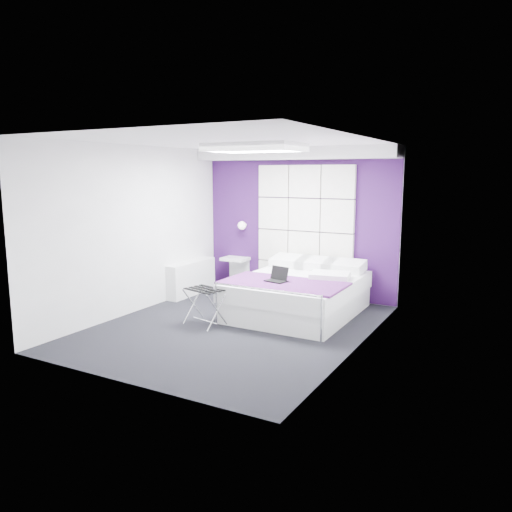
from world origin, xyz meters
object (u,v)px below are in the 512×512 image
(luggage_rack, at_px, (205,307))
(radiator, at_px, (191,278))
(nightstand, at_px, (236,259))
(bed, at_px, (298,294))
(laptop, at_px, (277,278))
(wall_lamp, at_px, (243,225))

(luggage_rack, bearing_deg, radiator, 145.70)
(nightstand, bearing_deg, bed, -29.04)
(nightstand, bearing_deg, laptop, -42.56)
(wall_lamp, relative_size, bed, 0.07)
(wall_lamp, relative_size, laptop, 0.50)
(radiator, height_order, bed, bed)
(wall_lamp, height_order, laptop, wall_lamp)
(bed, xyz_separation_m, nightstand, (-1.71, 0.95, 0.27))
(radiator, xyz_separation_m, nightstand, (0.50, 0.72, 0.28))
(wall_lamp, height_order, nightstand, wall_lamp)
(laptop, bearing_deg, radiator, 173.15)
(bed, bearing_deg, radiator, 174.04)
(radiator, distance_m, nightstand, 0.92)
(wall_lamp, distance_m, nightstand, 0.65)
(wall_lamp, xyz_separation_m, laptop, (1.46, -1.51, -0.56))
(nightstand, relative_size, laptop, 1.58)
(wall_lamp, bearing_deg, nightstand, -164.24)
(wall_lamp, relative_size, luggage_rack, 0.28)
(radiator, relative_size, laptop, 3.97)
(bed, height_order, laptop, laptop)
(bed, relative_size, nightstand, 4.49)
(nightstand, xyz_separation_m, laptop, (1.60, -1.47, 0.08))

